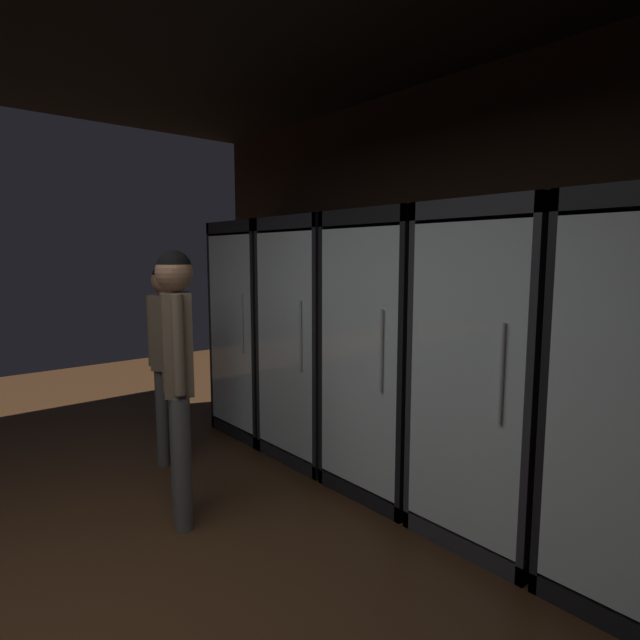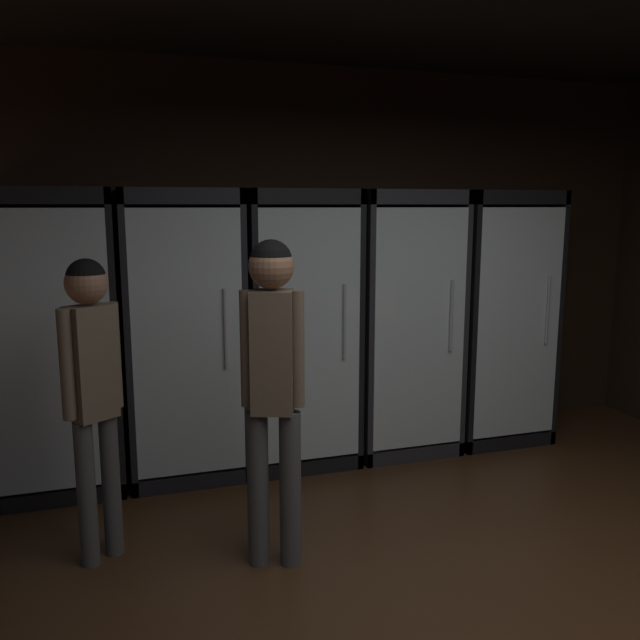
{
  "view_description": "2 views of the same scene",
  "coord_description": "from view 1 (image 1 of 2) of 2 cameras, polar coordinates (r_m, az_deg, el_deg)",
  "views": [
    {
      "loc": [
        1.86,
        0.06,
        1.62
      ],
      "look_at": [
        -0.98,
        2.49,
        1.15
      ],
      "focal_mm": 28.61,
      "sensor_mm": 36.0,
      "label": 1
    },
    {
      "loc": [
        -1.63,
        -1.68,
        1.81
      ],
      "look_at": [
        -0.32,
        2.44,
        1.05
      ],
      "focal_mm": 36.66,
      "sensor_mm": 36.0,
      "label": 2
    }
  ],
  "objects": [
    {
      "name": "wall_back",
      "position": [
        3.51,
        17.45,
        3.29
      ],
      "size": [
        6.0,
        0.06,
        2.8
      ],
      "primitive_type": "cube",
      "color": "black",
      "rests_on": "ground"
    },
    {
      "name": "cooler_left",
      "position": [
        4.1,
        0.17,
        -2.36
      ],
      "size": [
        0.76,
        0.69,
        1.91
      ],
      "color": "black",
      "rests_on": "ground"
    },
    {
      "name": "shopper_near",
      "position": [
        4.0,
        -16.71,
        -2.12
      ],
      "size": [
        0.28,
        0.23,
        1.56
      ],
      "color": "#4C4C4C",
      "rests_on": "ground"
    },
    {
      "name": "cooler_far_left",
      "position": [
        4.72,
        -6.06,
        -1.21
      ],
      "size": [
        0.76,
        0.69,
        1.91
      ],
      "color": "black",
      "rests_on": "ground"
    },
    {
      "name": "cooler_center",
      "position": [
        3.55,
        8.51,
        -4.0
      ],
      "size": [
        0.76,
        0.69,
        1.91
      ],
      "color": "black",
      "rests_on": "ground"
    },
    {
      "name": "shopper_far",
      "position": [
        3.11,
        -15.67,
        -4.22
      ],
      "size": [
        0.3,
        0.22,
        1.65
      ],
      "color": "#4C4C4C",
      "rests_on": "ground"
    },
    {
      "name": "cooler_right",
      "position": [
        3.1,
        19.58,
        -6.03
      ],
      "size": [
        0.76,
        0.69,
        1.91
      ],
      "color": "#2B2B30",
      "rests_on": "ground"
    }
  ]
}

